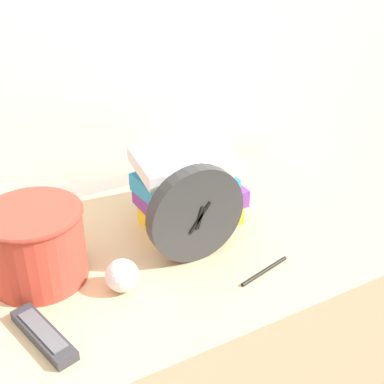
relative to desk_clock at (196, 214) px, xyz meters
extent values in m
cube|color=tan|center=(-0.11, 0.06, -0.46)|extent=(1.13, 0.62, 0.71)
cylinder|color=#333333|center=(0.00, 0.00, 0.00)|extent=(0.22, 0.03, 0.22)
cylinder|color=silver|center=(0.00, -0.01, 0.00)|extent=(0.19, 0.01, 0.19)
cube|color=black|center=(0.00, -0.01, 0.00)|extent=(0.02, 0.01, 0.05)
cube|color=black|center=(0.00, -0.01, 0.00)|extent=(0.05, 0.01, 0.07)
cylinder|color=black|center=(0.00, -0.01, 0.00)|extent=(0.01, 0.00, 0.01)
cube|color=yellow|center=(0.06, 0.13, -0.09)|extent=(0.22, 0.14, 0.04)
cube|color=#7A3899|center=(0.06, 0.14, -0.04)|extent=(0.24, 0.17, 0.04)
cube|color=#2D9ED1|center=(0.04, 0.13, 0.00)|extent=(0.21, 0.20, 0.04)
cube|color=#232328|center=(0.06, 0.16, 0.03)|extent=(0.19, 0.17, 0.02)
cube|color=white|center=(0.05, 0.13, 0.06)|extent=(0.24, 0.20, 0.04)
cylinder|color=#C63D2D|center=(-0.32, 0.10, -0.03)|extent=(0.20, 0.20, 0.16)
torus|color=#9F3024|center=(-0.32, 0.10, 0.04)|extent=(0.21, 0.21, 0.01)
cube|color=#333338|center=(-0.36, -0.08, -0.10)|extent=(0.08, 0.18, 0.02)
cube|color=#59595E|center=(-0.36, -0.08, -0.09)|extent=(0.06, 0.13, 0.00)
sphere|color=white|center=(-0.18, -0.02, -0.08)|extent=(0.07, 0.07, 0.07)
cylinder|color=black|center=(0.10, -0.12, -0.11)|extent=(0.14, 0.04, 0.01)
camera|label=1|loc=(-0.47, -0.83, 0.59)|focal=50.00mm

